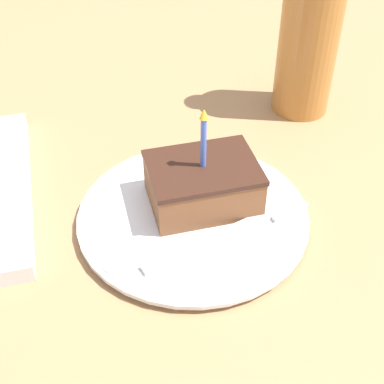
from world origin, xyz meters
TOP-DOWN VIEW (x-y plane):
  - ground_plane at (0.00, 0.00)m, footprint 2.40×2.40m
  - plate at (0.00, 0.01)m, footprint 0.24×0.24m
  - cake_slice at (0.01, -0.00)m, footprint 0.08×0.11m
  - fork at (-0.04, -0.02)m, footprint 0.07×0.19m
  - bottle at (0.18, -0.19)m, footprint 0.08×0.08m

SIDE VIEW (x-z plane):
  - ground_plane at x=0.00m, z-range -0.04..0.00m
  - plate at x=0.00m, z-range 0.00..0.01m
  - fork at x=-0.04m, z-range 0.01..0.02m
  - cake_slice at x=0.01m, z-range -0.02..0.10m
  - bottle at x=0.18m, z-range -0.02..0.23m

